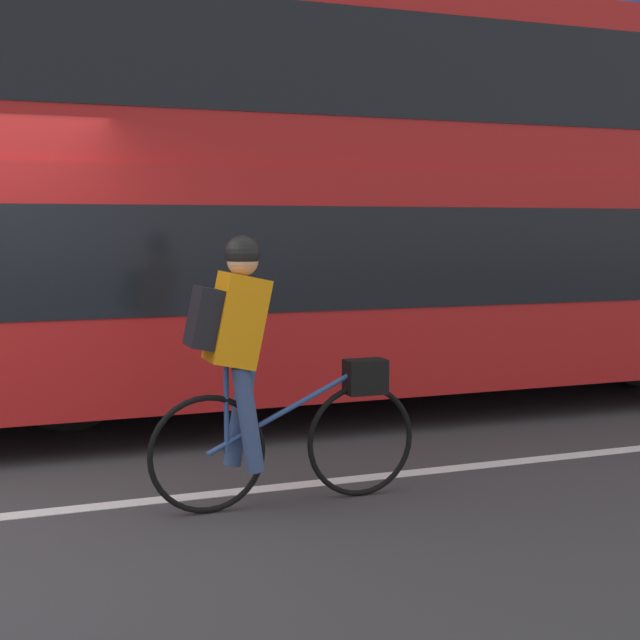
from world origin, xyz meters
The scene contains 3 objects.
bus centered at (4.00, 2.47, 2.06)m, with size 9.67×2.53×3.69m.
cyclist_on_bike centered at (1.91, -0.18, 0.90)m, with size 1.73×0.32×1.67m.
street_sign_post centered at (6.57, 5.40, 1.49)m, with size 0.36×0.09×2.38m.
Camera 1 is at (0.39, -5.32, 1.72)m, focal length 50.00 mm.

